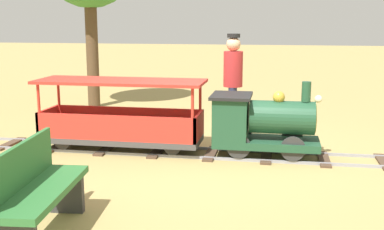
{
  "coord_description": "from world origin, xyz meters",
  "views": [
    {
      "loc": [
        6.41,
        1.15,
        1.83
      ],
      "look_at": [
        0.0,
        -0.01,
        0.55
      ],
      "focal_mm": 45.47,
      "sensor_mm": 36.0,
      "label": 1
    }
  ],
  "objects_px": {
    "locomotive": "(260,122)",
    "conductor_person": "(233,77)",
    "park_bench": "(37,191)",
    "passenger_car": "(121,121)"
  },
  "relations": [
    {
      "from": "locomotive",
      "to": "conductor_person",
      "type": "distance_m",
      "value": 1.32
    },
    {
      "from": "locomotive",
      "to": "park_bench",
      "type": "xyz_separation_m",
      "value": [
        2.83,
        -1.74,
        -0.07
      ]
    },
    {
      "from": "passenger_car",
      "to": "conductor_person",
      "type": "relative_size",
      "value": 1.45
    },
    {
      "from": "passenger_car",
      "to": "locomotive",
      "type": "bearing_deg",
      "value": 90.0
    },
    {
      "from": "locomotive",
      "to": "park_bench",
      "type": "relative_size",
      "value": 1.08
    },
    {
      "from": "passenger_car",
      "to": "conductor_person",
      "type": "xyz_separation_m",
      "value": [
        -1.14,
        1.46,
        0.53
      ]
    },
    {
      "from": "park_bench",
      "to": "locomotive",
      "type": "bearing_deg",
      "value": 148.44
    },
    {
      "from": "passenger_car",
      "to": "park_bench",
      "type": "relative_size",
      "value": 1.76
    },
    {
      "from": "park_bench",
      "to": "passenger_car",
      "type": "bearing_deg",
      "value": -175.98
    },
    {
      "from": "locomotive",
      "to": "conductor_person",
      "type": "bearing_deg",
      "value": -157.24
    }
  ]
}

